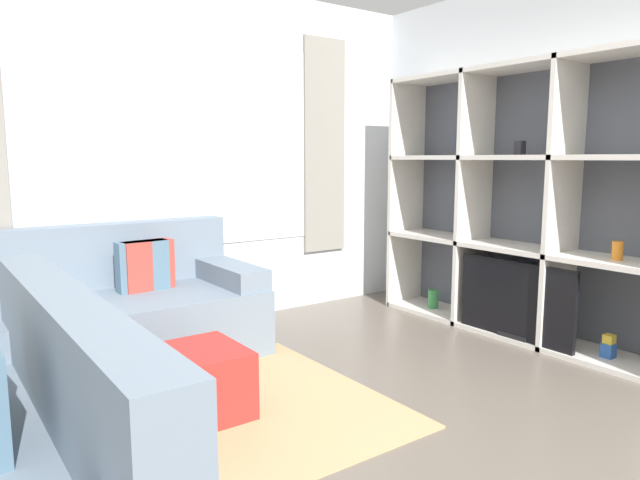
{
  "coord_description": "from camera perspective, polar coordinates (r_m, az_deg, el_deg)",
  "views": [
    {
      "loc": [
        -1.7,
        -1.04,
        1.35
      ],
      "look_at": [
        0.31,
        1.75,
        0.85
      ],
      "focal_mm": 32.0,
      "sensor_mm": 36.0,
      "label": 1
    }
  ],
  "objects": [
    {
      "name": "shelving_unit",
      "position": [
        4.56,
        19.31,
        2.99
      ],
      "size": [
        0.43,
        2.36,
        2.03
      ],
      "color": "#515660",
      "rests_on": "ground_plane"
    },
    {
      "name": "wall_back",
      "position": [
        4.59,
        -14.2,
        8.08
      ],
      "size": [
        5.62,
        0.11,
        2.7
      ],
      "color": "silver",
      "rests_on": "ground_plane"
    },
    {
      "name": "area_rug",
      "position": [
        3.03,
        -19.8,
        -18.6
      ],
      "size": [
        2.79,
        1.61,
        0.01
      ],
      "primitive_type": "cube",
      "color": "tan",
      "rests_on": "ground_plane"
    },
    {
      "name": "ottoman",
      "position": [
        3.08,
        -14.35,
        -14.23
      ],
      "size": [
        0.72,
        0.48,
        0.36
      ],
      "color": "#A82823",
      "rests_on": "ground_plane"
    },
    {
      "name": "wall_right",
      "position": [
        4.75,
        20.67,
        7.72
      ],
      "size": [
        0.07,
        4.39,
        2.7
      ],
      "primitive_type": "cube",
      "color": "silver",
      "rests_on": "ground_plane"
    },
    {
      "name": "couch_main",
      "position": [
        4.02,
        -20.63,
        -7.18
      ],
      "size": [
        1.96,
        0.94,
        0.89
      ],
      "color": "slate",
      "rests_on": "ground_plane"
    }
  ]
}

